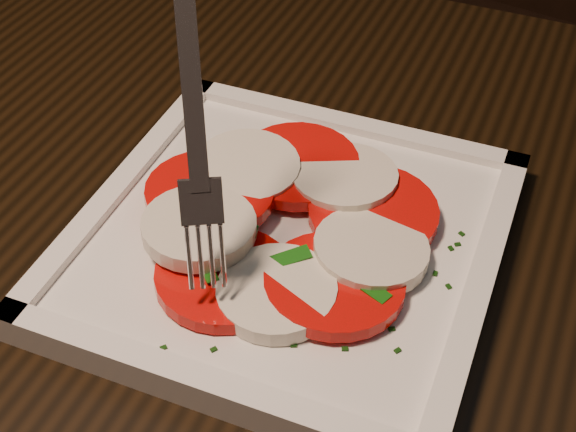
{
  "coord_description": "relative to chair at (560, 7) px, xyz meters",
  "views": [
    {
      "loc": [
        0.03,
        -0.49,
        1.1
      ],
      "look_at": [
        -0.09,
        -0.17,
        0.78
      ],
      "focal_mm": 50.0,
      "sensor_mm": 36.0,
      "label": 1
    }
  ],
  "objects": [
    {
      "name": "chair",
      "position": [
        0.0,
        0.0,
        0.0
      ],
      "size": [
        0.5,
        0.5,
        0.93
      ],
      "rotation": [
        0.0,
        0.0,
        -0.22
      ],
      "color": "black",
      "rests_on": "ground"
    },
    {
      "name": "fork",
      "position": [
        -0.16,
        -0.83,
        0.34
      ],
      "size": [
        0.06,
        0.08,
        0.19
      ],
      "primitive_type": null,
      "rotation": [
        0.0,
        0.0,
        0.45
      ],
      "color": "white",
      "rests_on": "caprese_salad"
    },
    {
      "name": "plate",
      "position": [
        -0.13,
        -0.8,
        0.22
      ],
      "size": [
        0.25,
        0.25,
        0.01
      ],
      "primitive_type": "cube",
      "rotation": [
        0.0,
        0.0,
        -0.03
      ],
      "color": "white",
      "rests_on": "table"
    },
    {
      "name": "caprese_salad",
      "position": [
        -0.13,
        -0.8,
        0.24
      ],
      "size": [
        0.2,
        0.2,
        0.03
      ],
      "color": "red",
      "rests_on": "plate"
    }
  ]
}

